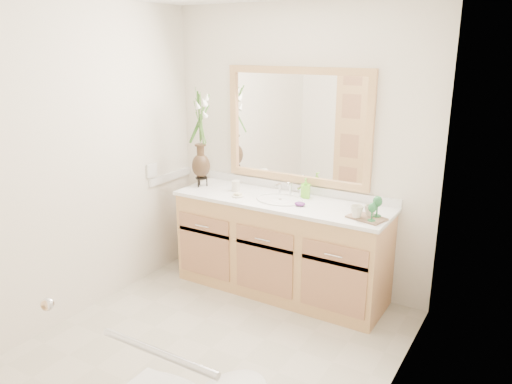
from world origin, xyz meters
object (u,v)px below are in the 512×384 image
Objects in this scene: tumbler at (236,186)px; tray at (367,218)px; flower_vase at (200,127)px; soap_bottle at (306,189)px.

tumbler is 1.23m from tray.
flower_vase is 8.68× the size of tumbler.
soap_bottle is at bearing 9.74° from flower_vase.
flower_vase is 0.61m from tumbler.
soap_bottle is (0.61, 0.14, 0.03)m from tumbler.
tumbler reaches higher than tray.
flower_vase reaches higher than tray.
flower_vase is at bearing -175.32° from tumbler.
tumbler is at bearing 173.39° from soap_bottle.
tray is at bearing -3.06° from flower_vase.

